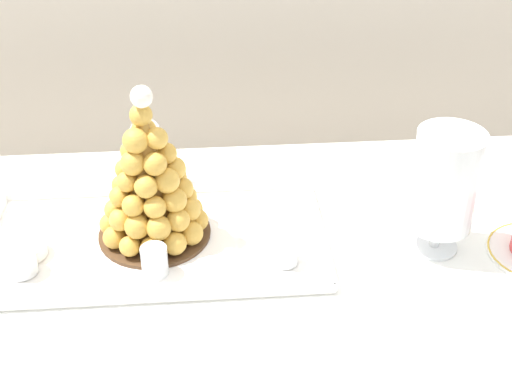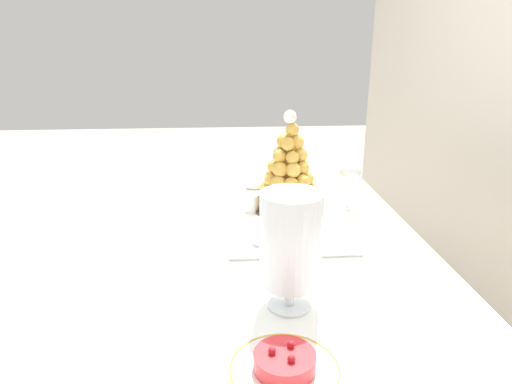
{
  "view_description": "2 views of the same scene",
  "coord_description": "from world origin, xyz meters",
  "px_view_note": "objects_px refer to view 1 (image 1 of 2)",
  "views": [
    {
      "loc": [
        -0.08,
        -1.1,
        1.68
      ],
      "look_at": [
        0.01,
        -0.01,
        0.95
      ],
      "focal_mm": 49.73,
      "sensor_mm": 36.0,
      "label": 1
    },
    {
      "loc": [
        1.2,
        -0.14,
        1.35
      ],
      "look_at": [
        -0.07,
        -0.05,
        0.92
      ],
      "focal_mm": 31.63,
      "sensor_mm": 36.0,
      "label": 2
    }
  ],
  "objects_px": {
    "dessert_cup_left": "(21,263)",
    "wine_glass": "(146,136)",
    "serving_tray": "(157,242)",
    "creme_brulee_ramekin": "(26,249)",
    "dessert_cup_mid_left": "(155,262)",
    "croquembouche": "(151,183)",
    "dessert_cup_centre": "(285,253)",
    "macaron_goblet": "(445,182)"
  },
  "relations": [
    {
      "from": "serving_tray",
      "to": "dessert_cup_mid_left",
      "type": "distance_m",
      "value": 0.1
    },
    {
      "from": "wine_glass",
      "to": "creme_brulee_ramekin",
      "type": "bearing_deg",
      "value": -131.7
    },
    {
      "from": "creme_brulee_ramekin",
      "to": "macaron_goblet",
      "type": "distance_m",
      "value": 0.82
    },
    {
      "from": "croquembouche",
      "to": "dessert_cup_mid_left",
      "type": "bearing_deg",
      "value": -87.97
    },
    {
      "from": "serving_tray",
      "to": "creme_brulee_ramekin",
      "type": "distance_m",
      "value": 0.25
    },
    {
      "from": "serving_tray",
      "to": "dessert_cup_centre",
      "type": "relative_size",
      "value": 12.84
    },
    {
      "from": "croquembouche",
      "to": "creme_brulee_ramekin",
      "type": "height_order",
      "value": "croquembouche"
    },
    {
      "from": "croquembouche",
      "to": "dessert_cup_centre",
      "type": "xyz_separation_m",
      "value": [
        0.25,
        -0.11,
        -0.1
      ]
    },
    {
      "from": "serving_tray",
      "to": "wine_glass",
      "type": "height_order",
      "value": "wine_glass"
    },
    {
      "from": "croquembouche",
      "to": "dessert_cup_mid_left",
      "type": "relative_size",
      "value": 5.66
    },
    {
      "from": "macaron_goblet",
      "to": "wine_glass",
      "type": "xyz_separation_m",
      "value": [
        -0.58,
        0.29,
        -0.03
      ]
    },
    {
      "from": "dessert_cup_left",
      "to": "creme_brulee_ramekin",
      "type": "xyz_separation_m",
      "value": [
        -0.0,
        0.05,
        -0.01
      ]
    },
    {
      "from": "dessert_cup_mid_left",
      "to": "macaron_goblet",
      "type": "bearing_deg",
      "value": 4.7
    },
    {
      "from": "dessert_cup_mid_left",
      "to": "creme_brulee_ramekin",
      "type": "xyz_separation_m",
      "value": [
        -0.25,
        0.08,
        -0.01
      ]
    },
    {
      "from": "creme_brulee_ramekin",
      "to": "dessert_cup_mid_left",
      "type": "bearing_deg",
      "value": -16.59
    },
    {
      "from": "dessert_cup_left",
      "to": "wine_glass",
      "type": "relative_size",
      "value": 0.36
    },
    {
      "from": "croquembouche",
      "to": "wine_glass",
      "type": "height_order",
      "value": "croquembouche"
    },
    {
      "from": "serving_tray",
      "to": "wine_glass",
      "type": "bearing_deg",
      "value": 95.8
    },
    {
      "from": "dessert_cup_centre",
      "to": "macaron_goblet",
      "type": "relative_size",
      "value": 0.2
    },
    {
      "from": "croquembouche",
      "to": "dessert_cup_left",
      "type": "xyz_separation_m",
      "value": [
        -0.25,
        -0.1,
        -0.1
      ]
    },
    {
      "from": "dessert_cup_centre",
      "to": "macaron_goblet",
      "type": "bearing_deg",
      "value": 5.84
    },
    {
      "from": "serving_tray",
      "to": "dessert_cup_centre",
      "type": "distance_m",
      "value": 0.27
    },
    {
      "from": "dessert_cup_left",
      "to": "creme_brulee_ramekin",
      "type": "bearing_deg",
      "value": 91.3
    },
    {
      "from": "serving_tray",
      "to": "dessert_cup_left",
      "type": "xyz_separation_m",
      "value": [
        -0.25,
        -0.08,
        0.02
      ]
    },
    {
      "from": "serving_tray",
      "to": "creme_brulee_ramekin",
      "type": "bearing_deg",
      "value": -174.7
    },
    {
      "from": "croquembouche",
      "to": "dessert_cup_left",
      "type": "bearing_deg",
      "value": -158.44
    },
    {
      "from": "serving_tray",
      "to": "creme_brulee_ramekin",
      "type": "relative_size",
      "value": 8.48
    },
    {
      "from": "dessert_cup_mid_left",
      "to": "wine_glass",
      "type": "distance_m",
      "value": 0.34
    },
    {
      "from": "dessert_cup_mid_left",
      "to": "creme_brulee_ramekin",
      "type": "bearing_deg",
      "value": 163.41
    },
    {
      "from": "serving_tray",
      "to": "dessert_cup_centre",
      "type": "height_order",
      "value": "dessert_cup_centre"
    },
    {
      "from": "dessert_cup_mid_left",
      "to": "wine_glass",
      "type": "xyz_separation_m",
      "value": [
        -0.03,
        0.33,
        0.09
      ]
    },
    {
      "from": "serving_tray",
      "to": "macaron_goblet",
      "type": "relative_size",
      "value": 2.61
    },
    {
      "from": "dessert_cup_mid_left",
      "to": "dessert_cup_centre",
      "type": "xyz_separation_m",
      "value": [
        0.25,
        0.01,
        -0.01
      ]
    },
    {
      "from": "croquembouche",
      "to": "macaron_goblet",
      "type": "relative_size",
      "value": 1.28
    },
    {
      "from": "serving_tray",
      "to": "macaron_goblet",
      "type": "height_order",
      "value": "macaron_goblet"
    },
    {
      "from": "macaron_goblet",
      "to": "creme_brulee_ramekin",
      "type": "bearing_deg",
      "value": 177.87
    },
    {
      "from": "croquembouche",
      "to": "serving_tray",
      "type": "bearing_deg",
      "value": -84.84
    },
    {
      "from": "dessert_cup_mid_left",
      "to": "wine_glass",
      "type": "relative_size",
      "value": 0.36
    },
    {
      "from": "dessert_cup_left",
      "to": "dessert_cup_mid_left",
      "type": "xyz_separation_m",
      "value": [
        0.25,
        -0.02,
        0.01
      ]
    },
    {
      "from": "creme_brulee_ramekin",
      "to": "croquembouche",
      "type": "bearing_deg",
      "value": 10.43
    },
    {
      "from": "dessert_cup_mid_left",
      "to": "croquembouche",
      "type": "bearing_deg",
      "value": 92.03
    },
    {
      "from": "macaron_goblet",
      "to": "wine_glass",
      "type": "distance_m",
      "value": 0.65
    }
  ]
}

